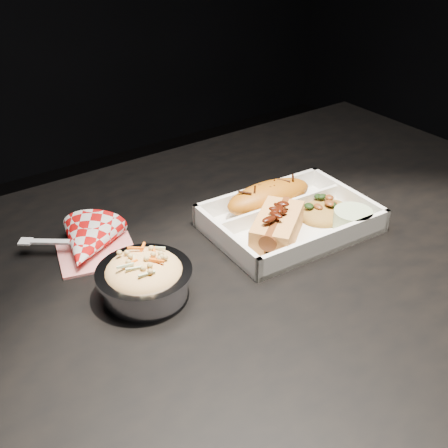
{
  "coord_description": "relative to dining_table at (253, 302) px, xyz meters",
  "views": [
    {
      "loc": [
        -0.43,
        -0.53,
        1.22
      ],
      "look_at": [
        -0.04,
        0.02,
        0.81
      ],
      "focal_mm": 45.0,
      "sensor_mm": 36.0,
      "label": 1
    }
  ],
  "objects": [
    {
      "name": "fried_rice_mound",
      "position": [
        0.16,
        0.01,
        0.11
      ],
      "size": [
        0.1,
        0.08,
        0.03
      ],
      "primitive_type": "ellipsoid",
      "rotation": [
        0.0,
        0.0,
        -0.05
      ],
      "color": "#A97831",
      "rests_on": "food_tray"
    },
    {
      "name": "dining_table",
      "position": [
        0.0,
        0.0,
        0.0
      ],
      "size": [
        1.2,
        0.8,
        0.75
      ],
      "color": "black",
      "rests_on": "ground"
    },
    {
      "name": "hotdog",
      "position": [
        0.04,
        0.0,
        0.12
      ],
      "size": [
        0.13,
        0.11,
        0.06
      ],
      "rotation": [
        0.0,
        0.0,
        0.64
      ],
      "color": "#E39A4D",
      "rests_on": "food_tray"
    },
    {
      "name": "napkin_fork",
      "position": [
        -0.2,
        0.14,
        0.11
      ],
      "size": [
        0.16,
        0.15,
        0.1
      ],
      "rotation": [
        0.0,
        0.0,
        -0.64
      ],
      "color": "red",
      "rests_on": "dining_table"
    },
    {
      "name": "food_tray",
      "position": [
        0.09,
        0.03,
        0.1
      ],
      "size": [
        0.26,
        0.19,
        0.04
      ],
      "rotation": [
        0.0,
        0.0,
        -0.05
      ],
      "color": "white",
      "rests_on": "dining_table"
    },
    {
      "name": "fried_pastry",
      "position": [
        0.09,
        0.08,
        0.12
      ],
      "size": [
        0.16,
        0.07,
        0.05
      ],
      "primitive_type": "ellipsoid",
      "rotation": [
        0.0,
        0.0,
        -0.05
      ],
      "color": "#AB5C11",
      "rests_on": "food_tray"
    },
    {
      "name": "foil_coleslaw_cup",
      "position": [
        -0.18,
        0.01,
        0.12
      ],
      "size": [
        0.13,
        0.13,
        0.07
      ],
      "color": "silver",
      "rests_on": "dining_table"
    },
    {
      "name": "cupcake_liner",
      "position": [
        0.16,
        -0.04,
        0.11
      ],
      "size": [
        0.06,
        0.06,
        0.03
      ],
      "primitive_type": "cylinder",
      "color": "#ABC293",
      "rests_on": "food_tray"
    }
  ]
}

